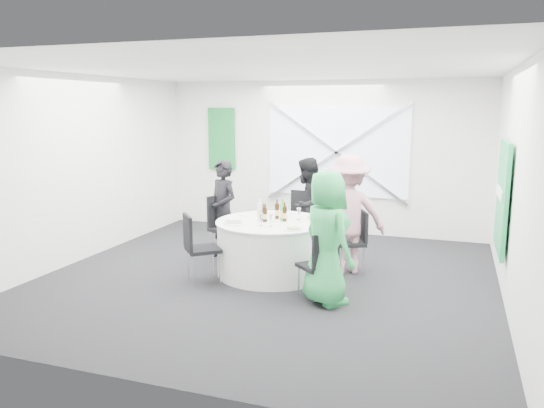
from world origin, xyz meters
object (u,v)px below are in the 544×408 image
(person_woman_pink, at_px, (348,214))
(chair_front_right, at_px, (321,261))
(person_man_back, at_px, (307,206))
(person_woman_green, at_px, (327,238))
(green_water_bottle, at_px, (283,212))
(chair_back_left, at_px, (224,222))
(chair_back_right, at_px, (356,237))
(chair_front_left, at_px, (197,243))
(banquet_table, at_px, (272,248))
(chair_back, at_px, (301,218))
(person_man_back_left, at_px, (223,210))
(clear_water_bottle, at_px, (260,212))

(person_woman_pink, bearing_deg, chair_front_right, 62.55)
(person_man_back, distance_m, person_woman_green, 2.24)
(person_man_back, bearing_deg, green_water_bottle, 6.18)
(chair_back_left, distance_m, chair_front_right, 2.25)
(chair_back_left, xyz_separation_m, chair_back_right, (2.03, 0.00, -0.06))
(chair_front_left, xyz_separation_m, person_woman_green, (1.79, -0.15, 0.25))
(chair_back_left, height_order, chair_back_right, chair_back_left)
(chair_front_left, bearing_deg, chair_front_right, -134.66)
(banquet_table, distance_m, person_woman_green, 1.36)
(chair_back_right, distance_m, person_woman_pink, 0.34)
(banquet_table, height_order, person_man_back, person_man_back)
(chair_back_left, bearing_deg, chair_back, -35.62)
(chair_back_right, xyz_separation_m, chair_front_left, (-1.90, -1.17, 0.03))
(person_man_back, bearing_deg, person_man_back_left, -50.21)
(chair_back_left, distance_m, person_man_back, 1.35)
(person_man_back, relative_size, green_water_bottle, 4.90)
(chair_back_left, bearing_deg, person_woman_pink, -64.63)
(chair_back_left, relative_size, person_man_back, 0.64)
(banquet_table, height_order, chair_front_right, chair_front_right)
(chair_back_right, distance_m, person_man_back_left, 2.08)
(chair_back, distance_m, chair_back_right, 1.12)
(banquet_table, xyz_separation_m, person_woman_pink, (0.98, 0.43, 0.46))
(chair_back_right, height_order, green_water_bottle, green_water_bottle)
(person_man_back, height_order, green_water_bottle, person_man_back)
(chair_front_left, height_order, person_man_back_left, person_man_back_left)
(person_man_back_left, distance_m, person_woman_pink, 1.96)
(chair_front_left, relative_size, person_man_back, 0.61)
(chair_back_left, height_order, person_man_back_left, person_man_back_left)
(chair_front_right, bearing_deg, person_man_back_left, -83.01)
(banquet_table, bearing_deg, green_water_bottle, 23.38)
(banquet_table, relative_size, person_woman_green, 0.98)
(person_woman_green, relative_size, green_water_bottle, 5.11)
(chair_back_right, relative_size, clear_water_bottle, 2.85)
(chair_back_left, bearing_deg, chair_front_left, -146.86)
(chair_back_right, bearing_deg, clear_water_bottle, -91.08)
(person_man_back_left, height_order, green_water_bottle, person_man_back_left)
(banquet_table, height_order, chair_front_left, chair_front_left)
(chair_back_left, relative_size, person_woman_pink, 0.59)
(banquet_table, bearing_deg, person_woman_green, -40.94)
(person_woman_pink, bearing_deg, chair_front_left, 8.23)
(chair_front_right, bearing_deg, banquet_table, -90.00)
(person_man_back_left, bearing_deg, chair_back_left, -23.59)
(chair_back_left, xyz_separation_m, person_woman_pink, (1.92, -0.04, 0.26))
(chair_back_right, xyz_separation_m, person_man_back, (-0.93, 0.76, 0.25))
(banquet_table, bearing_deg, chair_back_left, 153.40)
(green_water_bottle, bearing_deg, person_man_back, 89.22)
(banquet_table, relative_size, clear_water_bottle, 5.05)
(person_woman_pink, distance_m, clear_water_bottle, 1.24)
(chair_front_left, height_order, clear_water_bottle, clear_water_bottle)
(chair_front_right, xyz_separation_m, person_man_back, (-0.75, 2.06, 0.27))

